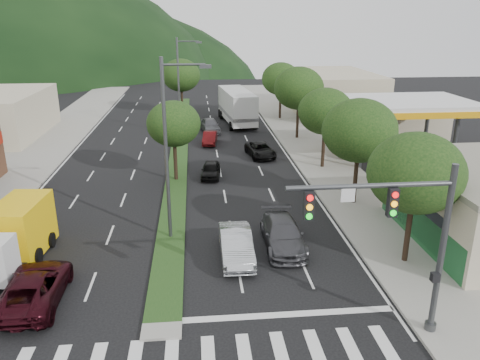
{
  "coord_description": "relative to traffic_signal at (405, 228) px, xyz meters",
  "views": [
    {
      "loc": [
        1.6,
        -16.27,
        11.82
      ],
      "look_at": [
        4.19,
        10.41,
        2.51
      ],
      "focal_mm": 35.0,
      "sensor_mm": 36.0,
      "label": 1
    }
  ],
  "objects": [
    {
      "name": "motorhome",
      "position": [
        -2.51,
        39.69,
        -2.6
      ],
      "size": [
        4.07,
        10.27,
        3.84
      ],
      "rotation": [
        0.0,
        0.0,
        0.11
      ],
      "color": "beige",
      "rests_on": "ground"
    },
    {
      "name": "car_queue_a",
      "position": [
        -6.35,
        20.07,
        -4.05
      ],
      "size": [
        1.77,
        3.62,
        1.19
      ],
      "primitive_type": "imported",
      "rotation": [
        0.0,
        0.0,
        -0.11
      ],
      "color": "black",
      "rests_on": "ground"
    },
    {
      "name": "car_queue_c",
      "position": [
        -6.05,
        30.37,
        -4.05
      ],
      "size": [
        1.67,
        3.74,
        1.19
      ],
      "primitive_type": "imported",
      "rotation": [
        0.0,
        0.0,
        -0.12
      ],
      "color": "#4E0D0E",
      "rests_on": "ground"
    },
    {
      "name": "tree_r_a",
      "position": [
        2.97,
        5.54,
        0.17
      ],
      "size": [
        4.6,
        4.6,
        6.63
      ],
      "color": "black",
      "rests_on": "sidewalk_right"
    },
    {
      "name": "gas_canopy",
      "position": [
        9.97,
        23.54,
        0.0
      ],
      "size": [
        12.2,
        8.2,
        5.25
      ],
      "color": "silver",
      "rests_on": "ground"
    },
    {
      "name": "sedan_silver",
      "position": [
        -5.53,
        6.85,
        -3.89
      ],
      "size": [
        1.61,
        4.59,
        1.51
      ],
      "primitive_type": "imported",
      "rotation": [
        0.0,
        0.0,
        0.0
      ],
      "color": "#B1B4B9",
      "rests_on": "ground"
    },
    {
      "name": "tree_r_d",
      "position": [
        2.97,
        31.54,
        0.54
      ],
      "size": [
        5.0,
        5.0,
        7.17
      ],
      "color": "black",
      "rests_on": "sidewalk_right"
    },
    {
      "name": "median",
      "position": [
        -9.03,
        29.54,
        -4.59
      ],
      "size": [
        1.6,
        56.0,
        0.12
      ],
      "primitive_type": "cube",
      "color": "#1C3A15",
      "rests_on": "ground"
    },
    {
      "name": "streetlight_mid",
      "position": [
        -8.82,
        34.54,
        0.94
      ],
      "size": [
        2.6,
        0.25,
        10.0
      ],
      "color": "#47494C",
      "rests_on": "ground"
    },
    {
      "name": "crosswalk",
      "position": [
        -9.03,
        -0.46,
        -4.64
      ],
      "size": [
        19.0,
        2.2,
        0.01
      ],
      "primitive_type": "cube",
      "color": "silver",
      "rests_on": "ground"
    },
    {
      "name": "traffic_signal",
      "position": [
        0.0,
        0.0,
        0.0
      ],
      "size": [
        6.12,
        0.4,
        7.0
      ],
      "color": "#47494C",
      "rests_on": "ground"
    },
    {
      "name": "car_queue_d",
      "position": [
        -1.69,
        25.37,
        -4.03
      ],
      "size": [
        2.64,
        4.67,
        1.23
      ],
      "primitive_type": "imported",
      "rotation": [
        0.0,
        0.0,
        0.14
      ],
      "color": "black",
      "rests_on": "ground"
    },
    {
      "name": "box_truck",
      "position": [
        -16.61,
        7.66,
        -3.25
      ],
      "size": [
        2.76,
        6.16,
        2.96
      ],
      "rotation": [
        0.0,
        0.0,
        3.05
      ],
      "color": "silver",
      "rests_on": "ground"
    },
    {
      "name": "car_queue_b",
      "position": [
        -2.9,
        7.87,
        -3.91
      ],
      "size": [
        2.15,
        5.12,
        1.48
      ],
      "primitive_type": "imported",
      "rotation": [
        0.0,
        0.0,
        -0.02
      ],
      "color": "#444348",
      "rests_on": "ground"
    },
    {
      "name": "ground",
      "position": [
        -9.03,
        1.54,
        -4.65
      ],
      "size": [
        160.0,
        160.0,
        0.0
      ],
      "primitive_type": "plane",
      "color": "black",
      "rests_on": "ground"
    },
    {
      "name": "tree_r_b",
      "position": [
        2.97,
        13.54,
        0.39
      ],
      "size": [
        4.8,
        4.8,
        6.94
      ],
      "color": "black",
      "rests_on": "sidewalk_right"
    },
    {
      "name": "bldg_right_far",
      "position": [
        10.47,
        45.54,
        -2.05
      ],
      "size": [
        10.0,
        16.0,
        5.2
      ],
      "primitive_type": "cube",
      "color": "beige",
      "rests_on": "ground"
    },
    {
      "name": "streetlight_near",
      "position": [
        -8.82,
        9.54,
        0.94
      ],
      "size": [
        2.6,
        0.25,
        10.0
      ],
      "color": "#47494C",
      "rests_on": "ground"
    },
    {
      "name": "tree_r_c",
      "position": [
        2.97,
        21.54,
        0.1
      ],
      "size": [
        4.4,
        4.4,
        6.48
      ],
      "color": "black",
      "rests_on": "sidewalk_right"
    },
    {
      "name": "car_queue_f",
      "position": [
        -1.63,
        45.46,
        -3.96
      ],
      "size": [
        2.06,
        4.79,
        1.38
      ],
      "primitive_type": "imported",
      "rotation": [
        0.0,
        0.0,
        0.03
      ],
      "color": "black",
      "rests_on": "ground"
    },
    {
      "name": "sidewalk_left",
      "position": [
        -22.03,
        26.54,
        -4.57
      ],
      "size": [
        6.0,
        90.0,
        0.15
      ],
      "primitive_type": "cube",
      "color": "gray",
      "rests_on": "ground"
    },
    {
      "name": "suv_maroon",
      "position": [
        -14.65,
        3.75,
        -3.91
      ],
      "size": [
        2.48,
        5.28,
        1.46
      ],
      "primitive_type": "imported",
      "rotation": [
        0.0,
        0.0,
        3.15
      ],
      "color": "black",
      "rests_on": "ground"
    },
    {
      "name": "tree_med_near",
      "position": [
        -9.03,
        19.54,
        -0.22
      ],
      "size": [
        4.0,
        4.0,
        6.02
      ],
      "color": "black",
      "rests_on": "median"
    },
    {
      "name": "sidewalk_right",
      "position": [
        3.47,
        26.54,
        -4.57
      ],
      "size": [
        5.0,
        90.0,
        0.15
      ],
      "primitive_type": "cube",
      "color": "gray",
      "rests_on": "ground"
    },
    {
      "name": "tree_r_e",
      "position": [
        2.97,
        41.54,
        0.25
      ],
      "size": [
        4.6,
        4.6,
        6.71
      ],
      "color": "black",
      "rests_on": "sidewalk_right"
    },
    {
      "name": "tree_med_far",
      "position": [
        -9.03,
        45.54,
        0.36
      ],
      "size": [
        4.8,
        4.8,
        6.94
      ],
      "color": "black",
      "rests_on": "median"
    },
    {
      "name": "car_queue_e",
      "position": [
        -5.83,
        35.37,
        -3.89
      ],
      "size": [
        2.36,
        4.65,
        1.52
      ],
      "primitive_type": "imported",
      "rotation": [
        0.0,
        0.0,
        0.13
      ],
      "color": "#505156",
      "rests_on": "ground"
    }
  ]
}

